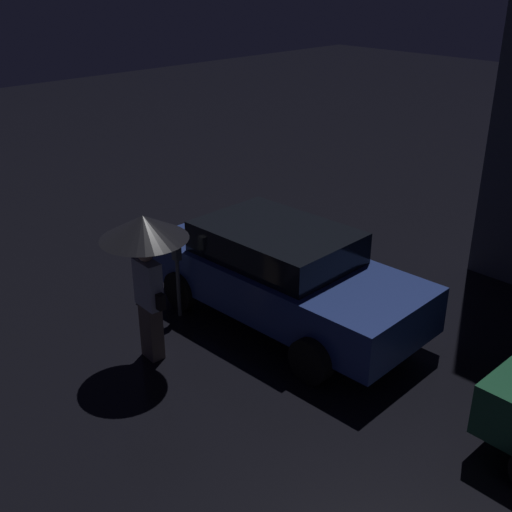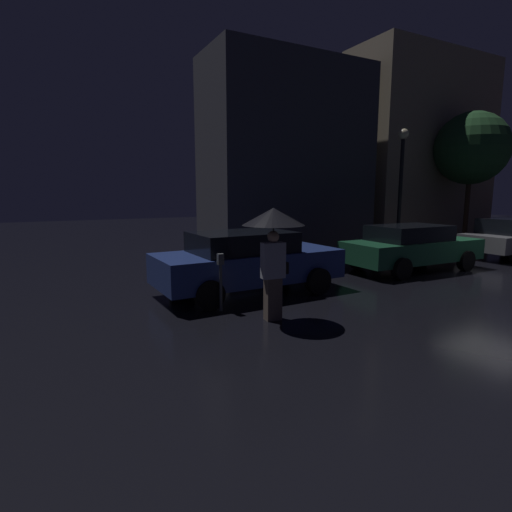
% 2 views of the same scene
% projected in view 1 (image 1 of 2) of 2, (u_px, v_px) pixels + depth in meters
% --- Properties ---
extents(parked_car_blue, '(4.46, 2.03, 1.47)m').
position_uv_depth(parked_car_blue, '(282.00, 273.00, 9.64)').
color(parked_car_blue, navy).
rests_on(parked_car_blue, ground).
extents(pedestrian_with_umbrella, '(1.16, 1.16, 2.11)m').
position_uv_depth(pedestrian_with_umbrella, '(145.00, 244.00, 8.27)').
color(pedestrian_with_umbrella, '#66564C').
rests_on(pedestrian_with_umbrella, ground).
extents(parking_meter, '(0.12, 0.10, 1.18)m').
position_uv_depth(parking_meter, '(178.00, 273.00, 9.72)').
color(parking_meter, '#4C5154').
rests_on(parking_meter, ground).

